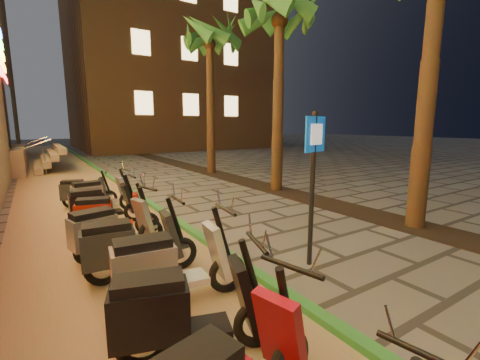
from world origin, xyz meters
TOP-DOWN VIEW (x-y plane):
  - ground at (0.00, 0.00)m, footprint 120.00×120.00m
  - parking_strip at (-2.60, 10.00)m, footprint 3.40×60.00m
  - green_curb at (-0.90, 10.00)m, footprint 0.18×60.00m
  - planting_strip at (3.60, 5.00)m, footprint 1.20×40.00m
  - apartment_block at (9.00, 32.00)m, footprint 18.00×16.06m
  - palm_c at (3.60, 7.00)m, footprint 2.97×3.02m
  - palm_d at (3.60, 12.00)m, footprint 2.97×3.02m
  - pedestrian_sign at (0.12, 1.85)m, footprint 0.54×0.17m
  - scooter_5 at (-2.57, 0.92)m, footprint 1.70×0.90m
  - scooter_6 at (-2.34, 1.91)m, footprint 1.78×0.68m
  - scooter_7 at (-2.57, 2.91)m, footprint 1.72×0.62m
  - scooter_8 at (-2.64, 3.89)m, footprint 1.69×0.81m
  - scooter_9 at (-2.47, 4.94)m, footprint 1.61×0.80m
  - scooter_10 at (-2.47, 5.89)m, footprint 1.64×0.58m
  - scooter_11 at (-2.32, 7.02)m, footprint 1.65×0.61m
  - scooter_12 at (-2.58, 8.03)m, footprint 1.46×0.73m

SIDE VIEW (x-z plane):
  - ground at x=0.00m, z-range 0.00..0.00m
  - parking_strip at x=-2.60m, z-range 0.00..0.01m
  - planting_strip at x=3.60m, z-range 0.00..0.02m
  - green_curb at x=-0.90m, z-range 0.00..0.10m
  - scooter_12 at x=-2.58m, z-range -0.07..0.97m
  - scooter_9 at x=-2.47m, z-range -0.07..1.06m
  - scooter_11 at x=-2.32m, z-range -0.08..1.08m
  - scooter_10 at x=-2.47m, z-range -0.08..1.09m
  - scooter_8 at x=-2.64m, z-range -0.08..1.11m
  - scooter_5 at x=-2.57m, z-range -0.08..1.13m
  - scooter_7 at x=-2.57m, z-range -0.08..1.13m
  - scooter_6 at x=-2.34m, z-range -0.08..1.17m
  - pedestrian_sign at x=0.12m, z-range 0.37..2.88m
  - palm_c at x=3.60m, z-range 2.27..9.18m
  - palm_d at x=3.60m, z-range 2.36..9.53m
  - apartment_block at x=9.00m, z-range 0.00..25.00m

